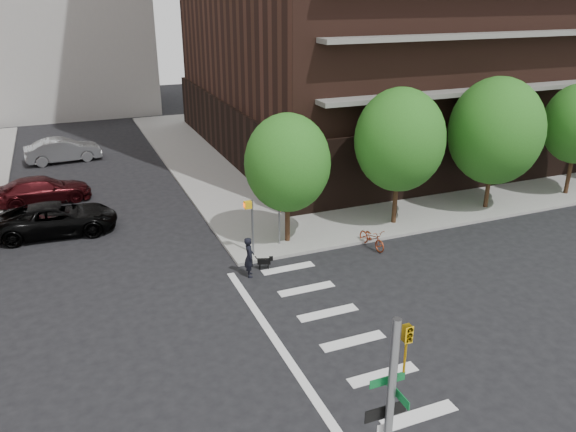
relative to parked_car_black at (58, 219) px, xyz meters
name	(u,v)px	position (x,y,z in m)	size (l,w,h in m)	color
ground	(273,361)	(6.21, -13.98, -0.79)	(120.00, 120.00, 0.00)	black
sidewalk_ne	(404,139)	(26.71, 9.52, -0.72)	(39.00, 33.00, 0.15)	gray
crosswalk	(333,346)	(8.42, -13.98, -0.79)	(3.85, 13.00, 0.01)	silver
tree_a	(287,163)	(10.21, -5.48, 3.25)	(4.00, 4.00, 5.90)	#301E11
tree_b	(400,140)	(16.21, -5.48, 3.75)	(4.50, 4.50, 6.65)	#301E11
tree_c	(496,131)	(22.21, -5.48, 3.65)	(5.00, 5.00, 6.80)	#301E11
pedestrian_signal	(258,217)	(8.53, -6.06, 1.06)	(2.18, 0.67, 2.60)	slate
parked_car_black	(58,219)	(0.00, 0.00, 0.00)	(5.71, 2.63, 1.59)	black
parked_car_maroon	(43,190)	(-0.69, 5.06, -0.03)	(5.26, 2.14, 1.53)	#380C0F
parked_car_silver	(63,150)	(0.71, 13.53, 0.05)	(5.12, 1.79, 1.69)	#999C9F
scooter	(372,238)	(13.73, -7.48, -0.30)	(0.65, 1.87, 0.98)	#9D3C1F
dog_walker	(249,257)	(7.43, -7.98, 0.10)	(0.43, 0.65, 1.79)	black
dog	(265,261)	(8.25, -7.63, -0.42)	(0.70, 0.40, 0.59)	black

